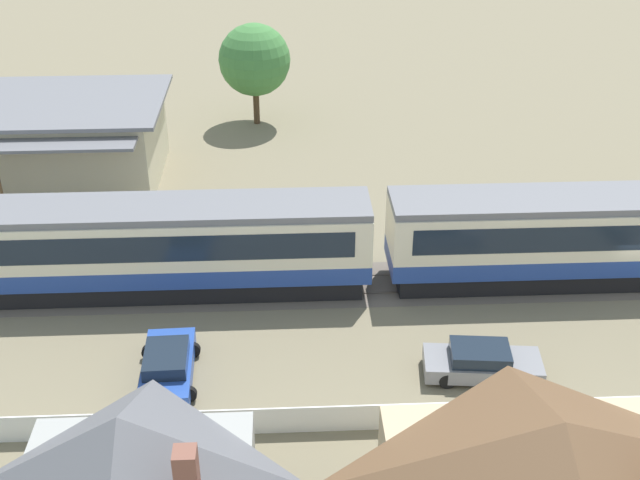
% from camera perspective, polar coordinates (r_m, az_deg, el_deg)
% --- Properties ---
extents(ground_plane, '(600.00, 600.00, 0.00)m').
position_cam_1_polar(ground_plane, '(37.15, 21.17, -3.01)').
color(ground_plane, '#7A7056').
extents(passenger_train, '(76.04, 2.97, 4.04)m').
position_cam_1_polar(passenger_train, '(33.70, 4.68, 0.10)').
color(passenger_train, '#234293').
rests_on(passenger_train, ground_plane).
extents(railway_track, '(122.68, 3.60, 0.04)m').
position_cam_1_polar(railway_track, '(34.81, 3.99, -3.12)').
color(railway_track, '#665B51').
rests_on(railway_track, ground_plane).
extents(station_building, '(14.77, 9.59, 4.49)m').
position_cam_1_polar(station_building, '(45.88, -20.02, 6.64)').
color(station_building, beige).
rests_on(station_building, ground_plane).
extents(parked_car_grey, '(4.38, 2.14, 1.23)m').
position_cam_1_polar(parked_car_grey, '(29.92, 11.43, -8.53)').
color(parked_car_grey, gray).
rests_on(parked_car_grey, ground_plane).
extents(parked_car_blue, '(2.27, 4.13, 1.30)m').
position_cam_1_polar(parked_car_blue, '(29.64, -10.79, -8.80)').
color(parked_car_blue, '#284CA8').
rests_on(parked_car_blue, ground_plane).
extents(yard_tree_0, '(4.43, 4.43, 6.35)m').
position_cam_1_polar(yard_tree_0, '(50.70, -4.68, 12.64)').
color(yard_tree_0, '#4C3823').
rests_on(yard_tree_0, ground_plane).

